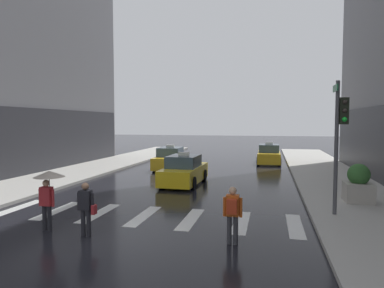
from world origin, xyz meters
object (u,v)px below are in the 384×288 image
(pedestrian_with_umbrella, at_px, (48,184))
(traffic_light_pole, at_px, (340,128))
(pedestrian_with_handbag, at_px, (86,206))
(taxi_lead, at_px, (184,171))
(taxi_second, at_px, (171,159))
(planter_near_corner, at_px, (358,185))
(pedestrian_with_backpack, at_px, (232,211))
(taxi_third, at_px, (269,155))

(pedestrian_with_umbrella, bearing_deg, traffic_light_pole, 21.07)
(traffic_light_pole, xyz_separation_m, pedestrian_with_handbag, (-7.85, -3.78, -2.32))
(taxi_lead, height_order, taxi_second, same)
(pedestrian_with_umbrella, relative_size, planter_near_corner, 1.21)
(traffic_light_pole, xyz_separation_m, pedestrian_with_backpack, (-3.43, -3.50, -2.29))
(pedestrian_with_handbag, bearing_deg, traffic_light_pole, 25.73)
(pedestrian_with_umbrella, bearing_deg, taxi_lead, 76.35)
(taxi_second, distance_m, taxi_third, 8.74)
(pedestrian_with_umbrella, height_order, planter_near_corner, pedestrian_with_umbrella)
(taxi_third, bearing_deg, pedestrian_with_handbag, -105.05)
(traffic_light_pole, bearing_deg, pedestrian_with_handbag, -154.27)
(taxi_second, bearing_deg, pedestrian_with_umbrella, -88.85)
(pedestrian_with_backpack, distance_m, pedestrian_with_handbag, 4.42)
(traffic_light_pole, distance_m, planter_near_corner, 3.50)
(pedestrian_with_handbag, bearing_deg, taxi_lead, 85.33)
(taxi_third, distance_m, pedestrian_with_handbag, 20.72)
(traffic_light_pole, height_order, pedestrian_with_umbrella, traffic_light_pole)
(pedestrian_with_backpack, xyz_separation_m, pedestrian_with_handbag, (-4.41, -0.28, -0.04))
(taxi_lead, relative_size, taxi_second, 0.99)
(taxi_third, bearing_deg, pedestrian_with_umbrella, -108.99)
(taxi_lead, bearing_deg, pedestrian_with_handbag, -94.67)
(taxi_second, bearing_deg, pedestrian_with_backpack, -67.26)
(taxi_lead, bearing_deg, taxi_second, 113.41)
(traffic_light_pole, bearing_deg, pedestrian_with_umbrella, -158.93)
(taxi_third, bearing_deg, taxi_second, -144.47)
(traffic_light_pole, xyz_separation_m, planter_near_corner, (1.21, 2.26, -2.38))
(taxi_second, xyz_separation_m, pedestrian_with_handbag, (1.73, -14.93, 0.21))
(pedestrian_with_umbrella, distance_m, planter_near_corner, 12.02)
(taxi_lead, height_order, pedestrian_with_backpack, taxi_lead)
(taxi_third, relative_size, pedestrian_with_handbag, 2.76)
(taxi_third, height_order, planter_near_corner, taxi_third)
(pedestrian_with_umbrella, bearing_deg, pedestrian_with_backpack, 0.73)
(traffic_light_pole, height_order, taxi_third, traffic_light_pole)
(taxi_lead, xyz_separation_m, pedestrian_with_backpack, (3.66, -8.93, 0.25))
(pedestrian_with_umbrella, relative_size, pedestrian_with_backpack, 1.18)
(traffic_light_pole, distance_m, pedestrian_with_umbrella, 10.10)
(pedestrian_with_umbrella, bearing_deg, taxi_third, 71.01)
(taxi_second, relative_size, pedestrian_with_backpack, 2.80)
(planter_near_corner, bearing_deg, pedestrian_with_backpack, -128.89)
(traffic_light_pole, relative_size, taxi_second, 1.04)
(taxi_second, xyz_separation_m, planter_near_corner, (10.79, -8.89, 0.15))
(pedestrian_with_handbag, bearing_deg, taxi_third, 74.95)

